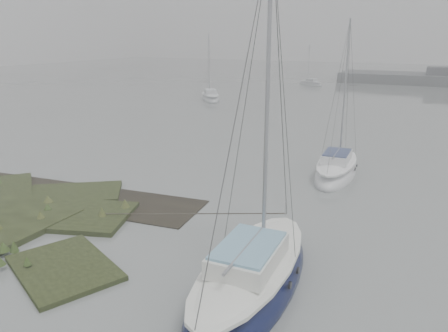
# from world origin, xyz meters

# --- Properties ---
(ground) EXTENTS (160.00, 160.00, 0.00)m
(ground) POSITION_xyz_m (0.00, 30.00, 0.00)
(ground) COLOR slate
(ground) RESTS_ON ground
(sailboat_main) EXTENTS (2.59, 7.18, 10.02)m
(sailboat_main) POSITION_xyz_m (6.00, 0.98, 0.31)
(sailboat_main) COLOR black
(sailboat_main) RESTS_ON ground
(sailboat_white) EXTENTS (2.18, 5.88, 8.18)m
(sailboat_white) POSITION_xyz_m (5.82, 12.57, 0.25)
(sailboat_white) COLOR silver
(sailboat_white) RESTS_ON ground
(sailboat_far_a) EXTENTS (4.63, 5.36, 7.58)m
(sailboat_far_a) POSITION_xyz_m (-12.43, 33.41, 0.23)
(sailboat_far_a) COLOR #B1B6BA
(sailboat_far_a) RESTS_ON ground
(sailboat_far_c) EXTENTS (4.41, 3.31, 6.02)m
(sailboat_far_c) POSITION_xyz_m (-6.52, 52.58, 0.19)
(sailboat_far_c) COLOR #AAB1B5
(sailboat_far_c) RESTS_ON ground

